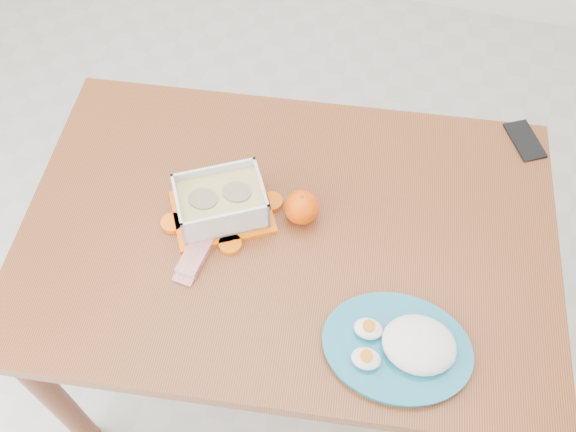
% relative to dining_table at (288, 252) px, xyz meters
% --- Properties ---
extents(ground, '(3.50, 3.50, 0.00)m').
position_rel_dining_table_xyz_m(ground, '(-0.10, 0.12, -0.65)').
color(ground, '#B7B7B2').
rests_on(ground, ground).
extents(dining_table, '(1.31, 0.96, 0.75)m').
position_rel_dining_table_xyz_m(dining_table, '(0.00, 0.00, 0.00)').
color(dining_table, brown).
rests_on(dining_table, ground).
extents(food_container, '(0.28, 0.26, 0.09)m').
position_rel_dining_table_xyz_m(food_container, '(-0.16, 0.00, 0.14)').
color(food_container, '#FF6407').
rests_on(food_container, dining_table).
extents(orange_fruit, '(0.08, 0.08, 0.08)m').
position_rel_dining_table_xyz_m(orange_fruit, '(0.02, 0.04, 0.14)').
color(orange_fruit, '#E25F04').
rests_on(orange_fruit, dining_table).
extents(rice_plate, '(0.31, 0.31, 0.08)m').
position_rel_dining_table_xyz_m(rice_plate, '(0.30, -0.22, 0.12)').
color(rice_plate, '#196E8B').
rests_on(rice_plate, dining_table).
extents(candy_bar, '(0.07, 0.19, 0.02)m').
position_rel_dining_table_xyz_m(candy_bar, '(-0.17, -0.08, 0.11)').
color(candy_bar, '#AF0912').
rests_on(candy_bar, dining_table).
extents(smartphone, '(0.12, 0.14, 0.01)m').
position_rel_dining_table_xyz_m(smartphone, '(0.50, 0.41, 0.10)').
color(smartphone, black).
rests_on(smartphone, dining_table).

